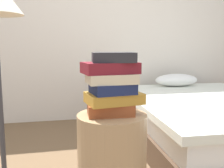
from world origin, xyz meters
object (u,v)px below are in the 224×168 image
at_px(book_ochre, 114,98).
at_px(book_maroon, 110,68).
at_px(book_rust, 110,109).
at_px(side_table, 112,163).
at_px(book_navy, 113,88).
at_px(bed, 208,120).
at_px(book_charcoal, 114,57).
at_px(book_cream, 111,78).

relative_size(book_ochre, book_maroon, 1.02).
bearing_deg(book_rust, book_maroon, 97.41).
height_order(side_table, book_navy, book_navy).
relative_size(bed, book_rust, 8.17).
relative_size(book_rust, book_ochre, 0.84).
bearing_deg(book_charcoal, side_table, 160.03).
distance_m(bed, book_ochre, 1.50).
xyz_separation_m(book_rust, book_navy, (0.01, -0.01, 0.12)).
xyz_separation_m(side_table, book_rust, (-0.01, -0.00, 0.32)).
height_order(book_maroon, book_charcoal, book_charcoal).
relative_size(book_rust, book_maroon, 0.86).
distance_m(side_table, book_rust, 0.32).
relative_size(side_table, book_cream, 2.21).
relative_size(book_rust, book_navy, 1.12).
relative_size(bed, book_maroon, 7.01).
relative_size(side_table, book_maroon, 1.97).
distance_m(book_rust, book_ochre, 0.07).
xyz_separation_m(side_table, book_cream, (-0.01, -0.01, 0.50)).
xyz_separation_m(book_ochre, book_cream, (-0.02, -0.01, 0.11)).
bearing_deg(book_cream, side_table, 54.19).
distance_m(book_rust, book_charcoal, 0.29).
bearing_deg(book_charcoal, book_navy, -108.89).
height_order(bed, book_rust, book_rust).
bearing_deg(book_cream, book_navy, -9.00).
relative_size(book_navy, book_cream, 0.86).
height_order(bed, book_maroon, book_maroon).
bearing_deg(book_navy, side_table, 105.26).
distance_m(bed, book_rust, 1.50).
height_order(book_ochre, book_navy, book_navy).
bearing_deg(book_charcoal, book_maroon, 144.74).
xyz_separation_m(bed, book_charcoal, (-1.17, -0.85, 0.67)).
xyz_separation_m(bed, book_ochre, (-1.16, -0.84, 0.44)).
xyz_separation_m(side_table, book_maroon, (-0.01, 0.01, 0.55)).
xyz_separation_m(book_ochre, book_maroon, (-0.02, 0.01, 0.17)).
bearing_deg(book_ochre, bed, 27.25).
relative_size(book_navy, book_charcoal, 0.97).
bearing_deg(book_rust, bed, 38.85).
height_order(bed, side_table, bed).
bearing_deg(bed, side_table, -142.14).
xyz_separation_m(book_ochre, book_navy, (-0.01, -0.02, 0.06)).
height_order(side_table, book_rust, book_rust).
bearing_deg(side_table, book_rust, -167.61).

